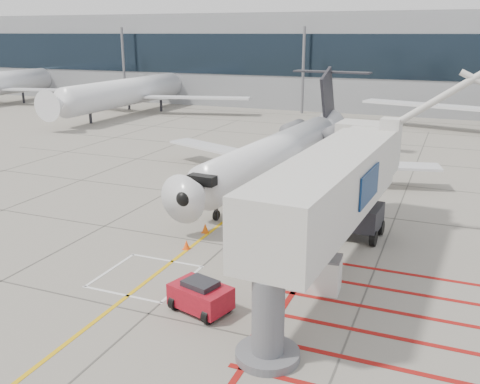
% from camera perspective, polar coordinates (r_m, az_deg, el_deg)
% --- Properties ---
extents(ground_plane, '(260.00, 260.00, 0.00)m').
position_cam_1_polar(ground_plane, '(26.05, -5.07, -8.80)').
color(ground_plane, gray).
rests_on(ground_plane, ground).
extents(regional_jet, '(26.25, 31.99, 7.92)m').
position_cam_1_polar(regional_jet, '(38.33, 2.58, 5.79)').
color(regional_jet, silver).
rests_on(regional_jet, ground_plane).
extents(jet_bridge, '(10.72, 20.56, 8.00)m').
position_cam_1_polar(jet_bridge, '(24.16, 9.45, -0.84)').
color(jet_bridge, silver).
rests_on(jet_bridge, ground_plane).
extents(pushback_tug, '(2.80, 2.17, 1.44)m').
position_cam_1_polar(pushback_tug, '(22.62, -4.22, -10.90)').
color(pushback_tug, '#A40F1E').
rests_on(pushback_tug, ground_plane).
extents(baggage_cart, '(1.97, 1.61, 1.08)m').
position_cam_1_polar(baggage_cart, '(27.22, 7.43, -6.48)').
color(baggage_cart, '#55555A').
rests_on(baggage_cart, ground_plane).
extents(ground_power_unit, '(2.15, 1.33, 1.64)m').
position_cam_1_polar(ground_power_unit, '(24.50, 8.21, -8.50)').
color(ground_power_unit, silver).
rests_on(ground_power_unit, ground_plane).
extents(cone_nose, '(0.37, 0.37, 0.52)m').
position_cam_1_polar(cone_nose, '(28.91, -5.74, -5.61)').
color(cone_nose, '#FE4C0D').
rests_on(cone_nose, ground_plane).
extents(cone_side, '(0.41, 0.41, 0.56)m').
position_cam_1_polar(cone_side, '(31.13, -3.73, -3.85)').
color(cone_side, '#DE560B').
rests_on(cone_side, ground_plane).
extents(terminal_building, '(180.00, 28.00, 14.00)m').
position_cam_1_polar(terminal_building, '(90.92, 22.21, 12.83)').
color(terminal_building, gray).
rests_on(terminal_building, ground_plane).
extents(terminal_glass_band, '(180.00, 0.10, 6.00)m').
position_cam_1_polar(terminal_glass_band, '(76.84, 22.12, 13.11)').
color(terminal_glass_band, black).
rests_on(terminal_glass_band, ground_plane).
extents(bg_aircraft_b, '(33.29, 36.99, 11.10)m').
position_cam_1_polar(bg_aircraft_b, '(79.91, -11.00, 12.32)').
color(bg_aircraft_b, silver).
rests_on(bg_aircraft_b, ground_plane).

